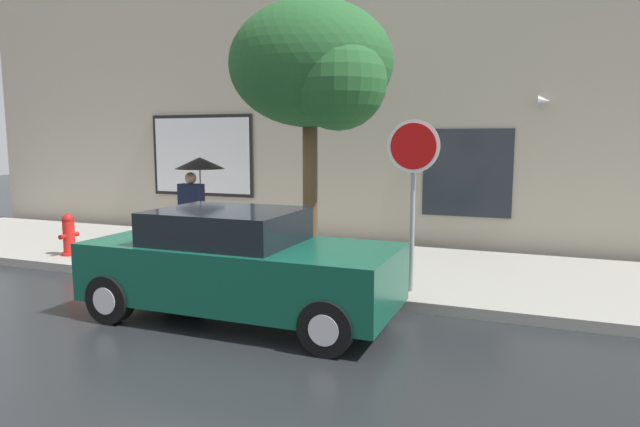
% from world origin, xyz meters
% --- Properties ---
extents(ground_plane, '(60.00, 60.00, 0.00)m').
position_xyz_m(ground_plane, '(0.00, 0.00, 0.00)').
color(ground_plane, black).
extents(sidewalk, '(20.00, 4.00, 0.15)m').
position_xyz_m(sidewalk, '(0.00, 3.00, 0.07)').
color(sidewalk, gray).
rests_on(sidewalk, ground).
extents(building_facade, '(20.00, 0.67, 7.00)m').
position_xyz_m(building_facade, '(-0.02, 5.50, 3.48)').
color(building_facade, '#B2A893').
rests_on(building_facade, ground).
extents(parked_car, '(4.11, 1.81, 1.46)m').
position_xyz_m(parked_car, '(0.71, -0.08, 0.72)').
color(parked_car, '#0F4C38').
rests_on(parked_car, ground).
extents(fire_hydrant, '(0.30, 0.44, 0.81)m').
position_xyz_m(fire_hydrant, '(-4.05, 1.66, 0.55)').
color(fire_hydrant, red).
rests_on(fire_hydrant, sidewalk).
extents(pedestrian_with_umbrella, '(0.94, 0.94, 1.90)m').
position_xyz_m(pedestrian_with_umbrella, '(-1.67, 2.52, 1.64)').
color(pedestrian_with_umbrella, black).
rests_on(pedestrian_with_umbrella, sidewalk).
extents(street_tree, '(2.65, 2.26, 4.41)m').
position_xyz_m(street_tree, '(1.02, 1.85, 3.48)').
color(street_tree, '#4C3823').
rests_on(street_tree, sidewalk).
extents(stop_sign, '(0.76, 0.10, 2.51)m').
position_xyz_m(stop_sign, '(2.67, 1.52, 1.92)').
color(stop_sign, gray).
rests_on(stop_sign, sidewalk).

